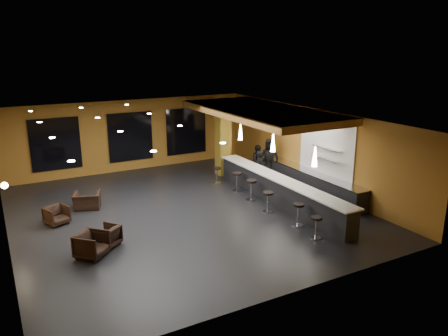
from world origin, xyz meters
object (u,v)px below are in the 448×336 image
column (223,139)px  bar_stool_2 (268,199)px  staff_a (260,168)px  bar_stool_0 (316,225)px  bar_counter (279,191)px  armchair_c (57,215)px  armchair_a (92,245)px  armchair_d (87,201)px  bar_stool_5 (217,173)px  staff_c (269,158)px  prep_counter (310,182)px  armchair_b (106,236)px  pendant_2 (240,132)px  bar_stool_4 (237,179)px  pendant_0 (315,157)px  bar_stool_3 (251,187)px  staff_b (258,162)px  pendant_1 (273,143)px  bar_stool_1 (298,212)px

column → bar_stool_2: (-0.92, -5.19, -1.25)m
staff_a → bar_stool_0: bearing=-121.8°
bar_counter → armchair_c: bearing=166.0°
column → armchair_a: bearing=-143.0°
armchair_d → bar_stool_5: size_ratio=1.35×
column → bar_stool_0: 8.00m
staff_c → bar_stool_2: (-2.52, -3.62, -0.44)m
column → staff_a: column is taller
prep_counter → staff_c: 2.61m
armchair_b → armchair_d: bearing=-130.4°
prep_counter → armchair_b: bearing=-173.2°
column → bar_stool_2: 5.42m
pendant_2 → armchair_b: size_ratio=0.96×
bar_counter → column: 4.77m
pendant_2 → bar_stool_4: (-0.70, -0.94, -1.82)m
prep_counter → armchair_c: size_ratio=8.30×
prep_counter → staff_a: staff_a is taller
staff_a → staff_c: (0.91, 0.64, 0.17)m
prep_counter → pendant_0: 3.73m
armchair_a → bar_stool_3: bar_stool_3 is taller
prep_counter → staff_a: bearing=124.8°
staff_b → staff_c: bearing=-33.5°
pendant_2 → armchair_c: pendant_2 is taller
armchair_a → armchair_b: armchair_a is taller
staff_b → bar_stool_0: staff_b is taller
armchair_c → bar_stool_4: 7.34m
staff_c → armchair_b: size_ratio=2.60×
pendant_1 → armchair_a: size_ratio=0.84×
pendant_2 → pendant_1: bearing=-90.0°
prep_counter → bar_stool_5: (-2.92, 3.00, 0.04)m
prep_counter → pendant_2: pendant_2 is taller
pendant_0 → bar_stool_3: 3.42m
pendant_0 → pendant_2: (0.00, 5.00, 0.00)m
bar_stool_0 → bar_stool_2: 2.66m
column → bar_stool_5: (-0.92, -1.10, -1.28)m
pendant_0 → bar_stool_4: (-0.70, 4.06, -1.82)m
armchair_b → staff_a: bearing=163.3°
pendant_1 → bar_stool_1: (-0.73, -2.66, -1.83)m
bar_counter → bar_stool_2: size_ratio=10.18×
column → armchair_a: (-7.51, -5.66, -1.37)m
bar_counter → bar_stool_5: size_ratio=10.95×
bar_stool_4 → armchair_d: bearing=170.9°
pendant_1 → bar_stool_2: bearing=-130.2°
staff_b → bar_stool_1: size_ratio=1.93×
pendant_1 → armchair_d: bearing=159.5°
pendant_1 → bar_stool_0: (-0.86, -3.75, -1.88)m
bar_stool_0 → column: bearing=83.8°
pendant_1 → armchair_b: pendant_1 is taller
pendant_2 → bar_stool_1: bearing=-98.1°
armchair_a → bar_stool_3: (6.73, 1.85, 0.17)m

